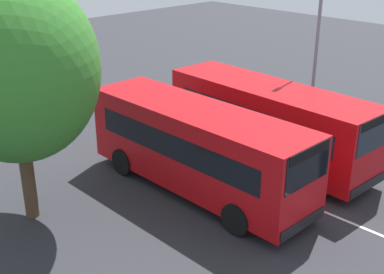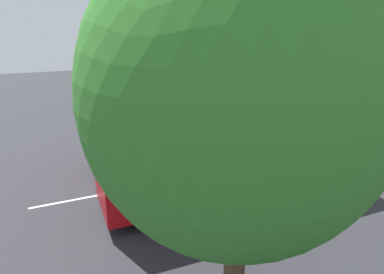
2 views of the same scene
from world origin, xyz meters
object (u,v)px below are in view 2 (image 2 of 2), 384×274
(pedestrian, at_px, (299,126))
(depot_tree, at_px, (243,94))
(street_lamp, at_px, (141,55))
(bus_center_left, at_px, (190,123))
(bus_far_left, at_px, (227,152))

(pedestrian, bearing_deg, depot_tree, 17.35)
(pedestrian, bearing_deg, street_lamp, -62.75)
(bus_center_left, xyz_separation_m, pedestrian, (5.97, -0.43, -0.70))
(bus_center_left, xyz_separation_m, depot_tree, (-2.74, -9.16, 3.37))
(bus_center_left, relative_size, depot_tree, 1.15)
(bus_center_left, height_order, depot_tree, depot_tree)
(street_lamp, relative_size, depot_tree, 0.97)
(bus_far_left, distance_m, depot_tree, 6.75)
(pedestrian, distance_m, depot_tree, 12.99)
(bus_far_left, xyz_separation_m, depot_tree, (-2.60, -5.24, 3.37))
(street_lamp, bearing_deg, depot_tree, -18.07)
(bus_far_left, height_order, bus_center_left, same)
(pedestrian, xyz_separation_m, street_lamp, (-7.00, 4.90, 3.45))
(bus_far_left, height_order, pedestrian, bus_far_left)
(bus_far_left, bearing_deg, pedestrian, 29.78)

